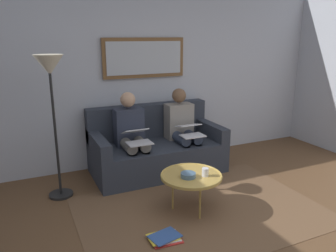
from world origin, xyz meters
TOP-DOWN VIEW (x-y plane):
  - wall_rear at (0.00, -2.60)m, footprint 6.00×0.12m
  - area_rug at (0.00, -0.85)m, footprint 2.60×1.80m
  - couch at (0.00, -2.12)m, footprint 1.79×0.90m
  - framed_mirror at (0.00, -2.51)m, footprint 1.21×0.05m
  - coffee_table at (0.09, -0.90)m, footprint 0.66×0.66m
  - cup at (-0.03, -0.81)m, footprint 0.07×0.07m
  - bowl at (0.15, -0.86)m, footprint 0.16×0.16m
  - person_left at (-0.38, -2.05)m, footprint 0.38×0.58m
  - laptop_white at (-0.38, -1.80)m, footprint 0.31×0.34m
  - person_right at (0.38, -2.05)m, footprint 0.38×0.58m
  - laptop_silver at (0.38, -1.82)m, footprint 0.31×0.38m
  - magazine_stack at (0.58, -0.51)m, footprint 0.32×0.26m
  - standing_lamp at (1.34, -1.85)m, footprint 0.32×0.32m

SIDE VIEW (x-z plane):
  - area_rug at x=0.00m, z-range 0.00..0.01m
  - magazine_stack at x=0.58m, z-range 0.01..0.04m
  - couch at x=0.00m, z-range -0.14..0.76m
  - coffee_table at x=0.09m, z-range 0.19..0.62m
  - bowl at x=0.15m, z-range 0.42..0.47m
  - cup at x=-0.03m, z-range 0.42..0.51m
  - person_left at x=-0.38m, z-range 0.04..1.18m
  - person_right at x=0.38m, z-range 0.04..1.18m
  - laptop_white at x=-0.38m, z-range 0.56..0.70m
  - laptop_silver at x=0.38m, z-range 0.55..0.71m
  - wall_rear at x=0.00m, z-range 0.00..2.60m
  - standing_lamp at x=1.34m, z-range 0.54..2.20m
  - framed_mirror at x=0.00m, z-range 1.27..1.83m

